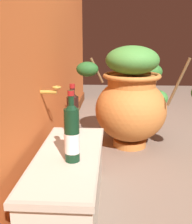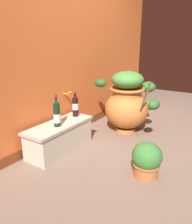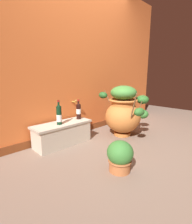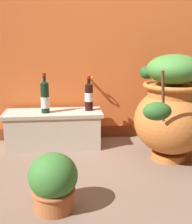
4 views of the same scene
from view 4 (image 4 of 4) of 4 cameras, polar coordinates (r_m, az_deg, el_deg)
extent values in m
plane|color=#7A6656|center=(1.93, 7.16, -15.35)|extent=(7.00, 7.00, 0.00)
cube|color=#D6662D|center=(2.89, 2.40, 21.12)|extent=(4.40, 0.20, 2.60)
cube|color=brown|center=(2.90, 2.44, -3.82)|extent=(4.40, 0.02, 0.11)
cylinder|color=#B28433|center=(2.72, -1.08, 6.29)|extent=(0.02, 0.10, 0.02)
torus|color=#B28433|center=(2.66, -1.00, 6.79)|extent=(0.06, 0.06, 0.01)
cylinder|color=#C17033|center=(2.47, 14.14, -8.18)|extent=(0.28, 0.28, 0.05)
ellipsoid|color=#C17033|center=(2.38, 14.55, -1.72)|extent=(0.59, 0.59, 0.52)
cylinder|color=#C17033|center=(2.33, 14.90, 3.83)|extent=(0.39, 0.39, 0.10)
torus|color=#C17033|center=(2.32, 14.98, 5.05)|extent=(0.47, 0.47, 0.04)
cylinder|color=brown|center=(1.95, 13.06, 2.94)|extent=(0.09, 0.14, 0.37)
ellipsoid|color=#2D6628|center=(1.81, 11.91, 0.15)|extent=(0.18, 0.13, 0.11)
cylinder|color=brown|center=(2.54, 10.93, 7.20)|extent=(0.05, 0.11, 0.20)
ellipsoid|color=#235623|center=(2.60, 9.99, 7.66)|extent=(0.12, 0.17, 0.11)
ellipsoid|color=#428438|center=(2.30, 15.17, 8.11)|extent=(0.43, 0.43, 0.23)
cube|color=beige|center=(2.64, -8.29, -3.34)|extent=(0.82, 0.31, 0.32)
cube|color=#AEA592|center=(2.60, -8.40, -0.24)|extent=(0.86, 0.33, 0.03)
cylinder|color=black|center=(2.54, -9.99, 2.69)|extent=(0.07, 0.07, 0.26)
cone|color=black|center=(2.52, -10.13, 5.85)|extent=(0.07, 0.07, 0.04)
cylinder|color=black|center=(2.51, -10.16, 6.55)|extent=(0.03, 0.03, 0.09)
cylinder|color=maroon|center=(2.51, -10.19, 7.26)|extent=(0.03, 0.03, 0.02)
cylinder|color=silver|center=(2.55, -9.96, 1.88)|extent=(0.07, 0.07, 0.10)
cylinder|color=black|center=(2.59, -1.41, 2.83)|extent=(0.07, 0.07, 0.23)
cone|color=black|center=(2.57, -1.42, 5.63)|extent=(0.07, 0.07, 0.04)
cylinder|color=black|center=(2.57, -1.43, 6.21)|extent=(0.03, 0.03, 0.08)
cylinder|color=maroon|center=(2.56, -1.43, 6.81)|extent=(0.03, 0.03, 0.02)
cylinder|color=silver|center=(2.59, -1.41, 2.99)|extent=(0.07, 0.07, 0.08)
cylinder|color=#B26638|center=(1.74, -8.26, -16.52)|extent=(0.22, 0.22, 0.13)
torus|color=#A45D33|center=(1.71, -8.32, -15.03)|extent=(0.25, 0.25, 0.02)
ellipsoid|color=#387A33|center=(1.67, -8.43, -12.26)|extent=(0.28, 0.28, 0.26)
camera|label=1|loc=(2.69, -37.68, 10.24)|focal=43.89mm
camera|label=2|loc=(2.10, -72.84, 11.60)|focal=36.09mm
camera|label=3|loc=(1.48, -75.84, 5.51)|focal=26.61mm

